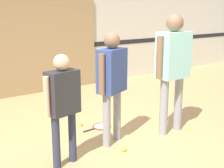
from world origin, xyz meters
TOP-DOWN VIEW (x-y plane):
  - ground_plane at (0.00, 0.00)m, footprint 16.00×16.00m
  - wall_back at (0.00, 3.50)m, footprint 16.00×0.07m
  - wall_panel at (0.52, 3.44)m, footprint 2.63×0.05m
  - person_instructor at (-0.07, 0.13)m, footprint 0.57×0.40m
  - person_student_left at (-0.93, -0.04)m, footprint 0.52×0.28m
  - person_student_right at (0.93, -0.09)m, footprint 0.70×0.29m
  - racket_spare_on_floor at (0.15, 0.73)m, footprint 0.54×0.33m
  - tennis_ball_near_instructor at (-0.11, -0.20)m, footprint 0.07×0.07m
  - tennis_ball_by_spare_racket at (-0.09, 0.99)m, footprint 0.07×0.07m

SIDE VIEW (x-z plane):
  - ground_plane at x=0.00m, z-range 0.00..0.00m
  - racket_spare_on_floor at x=0.15m, z-range -0.01..0.03m
  - tennis_ball_near_instructor at x=-0.11m, z-range 0.00..0.07m
  - tennis_ball_by_spare_racket at x=-0.09m, z-range 0.00..0.07m
  - person_student_left at x=-0.93m, z-range 0.17..1.57m
  - person_instructor at x=-0.07m, z-range 0.19..1.80m
  - wall_panel at x=0.52m, z-range 0.00..2.13m
  - person_student_right at x=0.93m, z-range 0.22..2.06m
  - wall_back at x=0.00m, z-range 0.00..3.20m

